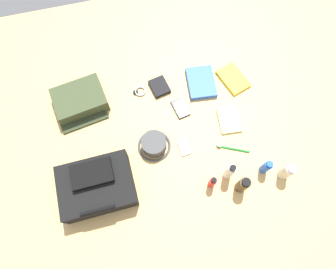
{
  "coord_description": "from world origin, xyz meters",
  "views": [
    {
      "loc": [
        0.12,
        0.49,
        1.4
      ],
      "look_at": [
        0.0,
        0.0,
        0.04
      ],
      "focal_mm": 30.72,
      "sensor_mm": 36.0,
      "label": 1
    }
  ],
  "objects": [
    {
      "name": "lotion_bottle",
      "position": [
        -0.5,
        0.33,
        0.06
      ],
      "size": [
        0.05,
        0.05,
        0.13
      ],
      "color": "beige",
      "rests_on": "ground_plane"
    },
    {
      "name": "cologne_bottle",
      "position": [
        -0.28,
        0.34,
        0.07
      ],
      "size": [
        0.05,
        0.05,
        0.14
      ],
      "color": "#473319",
      "rests_on": "ground_plane"
    },
    {
      "name": "bucket_hat",
      "position": [
        0.08,
        0.03,
        0.03
      ],
      "size": [
        0.17,
        0.17,
        0.07
      ],
      "color": "#464646",
      "rests_on": "ground_plane"
    },
    {
      "name": "sunscreen_spray",
      "position": [
        -0.15,
        0.29,
        0.05
      ],
      "size": [
        0.03,
        0.03,
        0.11
      ],
      "color": "red",
      "rests_on": "ground_plane"
    },
    {
      "name": "wallet",
      "position": [
        -0.02,
        -0.29,
        0.01
      ],
      "size": [
        0.11,
        0.13,
        0.02
      ],
      "primitive_type": "cube",
      "rotation": [
        0.0,
        0.0,
        0.2
      ],
      "color": "black",
      "rests_on": "ground_plane"
    },
    {
      "name": "wristwatch",
      "position": [
        0.09,
        -0.3,
        0.01
      ],
      "size": [
        0.07,
        0.06,
        0.01
      ],
      "color": "#99999E",
      "rests_on": "ground_plane"
    },
    {
      "name": "travel_guidebook",
      "position": [
        -0.25,
        -0.26,
        0.01
      ],
      "size": [
        0.17,
        0.21,
        0.03
      ],
      "color": "blue",
      "rests_on": "ground_plane"
    },
    {
      "name": "ground_plane",
      "position": [
        0.0,
        0.0,
        -0.01
      ],
      "size": [
        2.64,
        2.02,
        0.02
      ],
      "primitive_type": "cube",
      "color": "tan",
      "rests_on": "ground"
    },
    {
      "name": "notepad",
      "position": [
        -0.34,
        -0.02,
        0.01
      ],
      "size": [
        0.12,
        0.16,
        0.02
      ],
      "primitive_type": "cube",
      "rotation": [
        0.0,
        0.0,
        -0.09
      ],
      "color": "beige",
      "rests_on": "ground_plane"
    },
    {
      "name": "media_player",
      "position": [
        -0.07,
        0.07,
        0.01
      ],
      "size": [
        0.06,
        0.09,
        0.01
      ],
      "color": "#B7B7BC",
      "rests_on": "ground_plane"
    },
    {
      "name": "backpack",
      "position": [
        0.39,
        0.18,
        0.06
      ],
      "size": [
        0.34,
        0.26,
        0.15
      ],
      "color": "black",
      "rests_on": "ground_plane"
    },
    {
      "name": "paperback_novel",
      "position": [
        -0.44,
        -0.25,
        0.01
      ],
      "size": [
        0.17,
        0.2,
        0.02
      ],
      "color": "yellow",
      "rests_on": "ground_plane"
    },
    {
      "name": "deodorant_spray",
      "position": [
        -0.42,
        0.28,
        0.05
      ],
      "size": [
        0.04,
        0.04,
        0.11
      ],
      "color": "blue",
      "rests_on": "ground_plane"
    },
    {
      "name": "toothbrush",
      "position": [
        -0.3,
        0.14,
        0.01
      ],
      "size": [
        0.16,
        0.08,
        0.02
      ],
      "color": "#198C33",
      "rests_on": "ground_plane"
    },
    {
      "name": "toiletry_pouch",
      "position": [
        0.41,
        -0.3,
        0.04
      ],
      "size": [
        0.29,
        0.28,
        0.09
      ],
      "color": "#384228",
      "rests_on": "ground_plane"
    },
    {
      "name": "cell_phone",
      "position": [
        -0.1,
        -0.14,
        0.01
      ],
      "size": [
        0.09,
        0.12,
        0.01
      ],
      "color": "black",
      "rests_on": "ground_plane"
    },
    {
      "name": "toothpaste_tube",
      "position": [
        -0.23,
        0.26,
        0.07
      ],
      "size": [
        0.04,
        0.04,
        0.15
      ],
      "color": "white",
      "rests_on": "ground_plane"
    }
  ]
}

